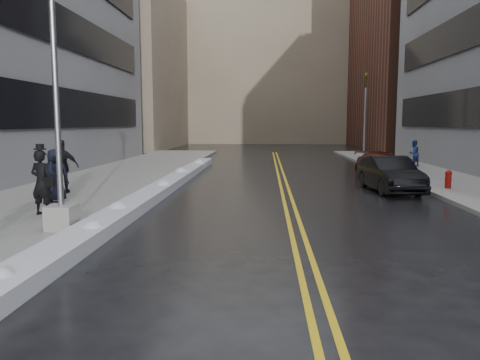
# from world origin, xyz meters

# --- Properties ---
(ground) EXTENTS (160.00, 160.00, 0.00)m
(ground) POSITION_xyz_m (0.00, 0.00, 0.00)
(ground) COLOR black
(ground) RESTS_ON ground
(sidewalk_west) EXTENTS (5.50, 50.00, 0.15)m
(sidewalk_west) POSITION_xyz_m (-5.75, 10.00, 0.07)
(sidewalk_west) COLOR gray
(sidewalk_west) RESTS_ON ground
(sidewalk_east) EXTENTS (4.00, 50.00, 0.15)m
(sidewalk_east) POSITION_xyz_m (10.00, 10.00, 0.07)
(sidewalk_east) COLOR gray
(sidewalk_east) RESTS_ON ground
(lane_line_left) EXTENTS (0.12, 50.00, 0.01)m
(lane_line_left) POSITION_xyz_m (2.35, 10.00, 0.00)
(lane_line_left) COLOR gold
(lane_line_left) RESTS_ON ground
(lane_line_right) EXTENTS (0.12, 50.00, 0.01)m
(lane_line_right) POSITION_xyz_m (2.65, 10.00, 0.00)
(lane_line_right) COLOR gold
(lane_line_right) RESTS_ON ground
(snow_ridge) EXTENTS (0.90, 30.00, 0.34)m
(snow_ridge) POSITION_xyz_m (-2.45, 8.00, 0.17)
(snow_ridge) COLOR silver
(snow_ridge) RESTS_ON ground
(building_west_far) EXTENTS (14.00, 22.00, 18.00)m
(building_west_far) POSITION_xyz_m (-15.50, 44.00, 9.00)
(building_west_far) COLOR gray
(building_west_far) RESTS_ON ground
(building_east_far) EXTENTS (14.00, 20.00, 28.00)m
(building_east_far) POSITION_xyz_m (19.00, 42.00, 14.00)
(building_east_far) COLOR #562D21
(building_east_far) RESTS_ON ground
(building_far) EXTENTS (36.00, 16.00, 22.00)m
(building_far) POSITION_xyz_m (2.00, 60.00, 11.00)
(building_far) COLOR gray
(building_far) RESTS_ON ground
(lamppost) EXTENTS (0.65, 0.65, 7.62)m
(lamppost) POSITION_xyz_m (-3.30, 2.00, 2.53)
(lamppost) COLOR gray
(lamppost) RESTS_ON sidewalk_west
(fire_hydrant) EXTENTS (0.26, 0.26, 0.73)m
(fire_hydrant) POSITION_xyz_m (9.00, 10.00, 0.55)
(fire_hydrant) COLOR maroon
(fire_hydrant) RESTS_ON sidewalk_east
(traffic_signal) EXTENTS (0.16, 0.20, 6.00)m
(traffic_signal) POSITION_xyz_m (8.50, 24.00, 3.40)
(traffic_signal) COLOR gray
(traffic_signal) RESTS_ON sidewalk_east
(pedestrian_fedora) EXTENTS (0.76, 0.58, 1.86)m
(pedestrian_fedora) POSITION_xyz_m (-4.64, 3.78, 1.08)
(pedestrian_fedora) COLOR black
(pedestrian_fedora) RESTS_ON sidewalk_west
(pedestrian_c) EXTENTS (1.02, 0.87, 1.76)m
(pedestrian_c) POSITION_xyz_m (-5.25, 5.93, 1.03)
(pedestrian_c) COLOR black
(pedestrian_c) RESTS_ON sidewalk_west
(pedestrian_d) EXTENTS (1.25, 0.72, 2.00)m
(pedestrian_d) POSITION_xyz_m (-5.83, 7.81, 1.15)
(pedestrian_d) COLOR black
(pedestrian_d) RESTS_ON sidewalk_west
(pedestrian_east) EXTENTS (0.97, 0.92, 1.57)m
(pedestrian_east) POSITION_xyz_m (10.56, 19.58, 0.94)
(pedestrian_east) COLOR navy
(pedestrian_east) RESTS_ON sidewalk_east
(car_black) EXTENTS (1.87, 4.44, 1.43)m
(car_black) POSITION_xyz_m (6.65, 9.86, 0.71)
(car_black) COLOR black
(car_black) RESTS_ON ground
(car_maroon) EXTENTS (2.30, 4.59, 1.28)m
(car_maroon) POSITION_xyz_m (7.50, 14.53, 0.64)
(car_maroon) COLOR #450F0B
(car_maroon) RESTS_ON ground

